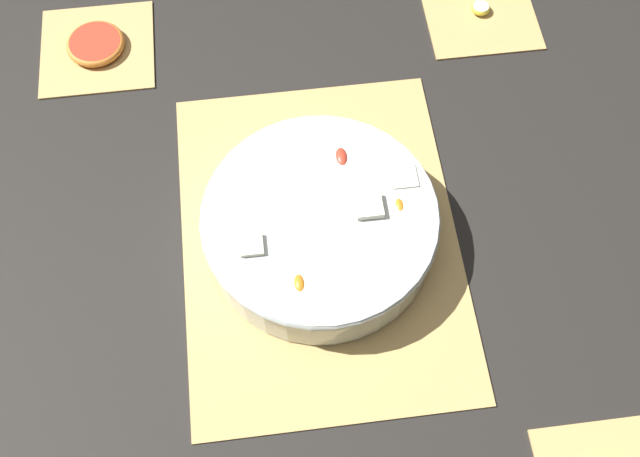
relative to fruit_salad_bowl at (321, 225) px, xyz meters
name	(u,v)px	position (x,y,z in m)	size (l,w,h in m)	color
ground_plane	(320,240)	(0.00, 0.00, -0.04)	(6.00, 6.00, 0.00)	black
bamboo_mat_center	(320,239)	(0.00, 0.00, -0.04)	(0.47, 0.35, 0.01)	tan
coaster_mat_near_left	(97,48)	(-0.35, -0.29, -0.04)	(0.16, 0.16, 0.01)	tan
coaster_mat_far_left	(480,12)	(-0.35, 0.28, -0.04)	(0.16, 0.16, 0.01)	tan
fruit_salad_bowl	(321,225)	(0.00, 0.00, 0.00)	(0.29, 0.29, 0.08)	silver
banana_coin_single	(481,8)	(-0.35, 0.28, -0.03)	(0.03, 0.03, 0.01)	beige
grapefruit_slice	(95,44)	(-0.35, -0.29, -0.03)	(0.08, 0.08, 0.01)	red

